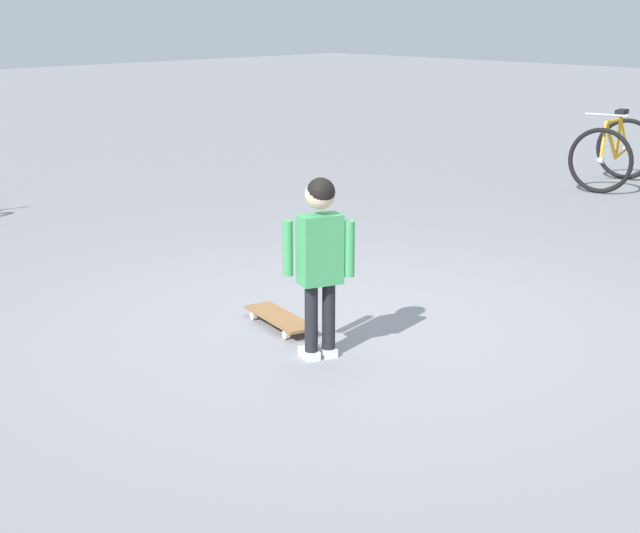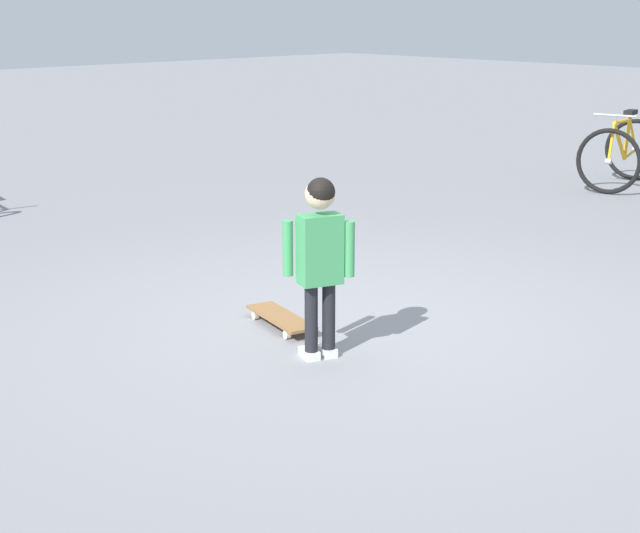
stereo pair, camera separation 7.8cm
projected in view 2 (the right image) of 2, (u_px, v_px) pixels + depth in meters
ground_plane at (350, 325)px, 6.15m from camera, size 50.00×50.00×0.00m
child_person at (320, 248)px, 5.40m from camera, size 0.31×0.30×1.06m
skateboard at (281, 318)px, 6.09m from camera, size 0.65×0.33×0.07m
bicycle_far at (623, 153)px, 10.69m from camera, size 0.94×1.20×0.85m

